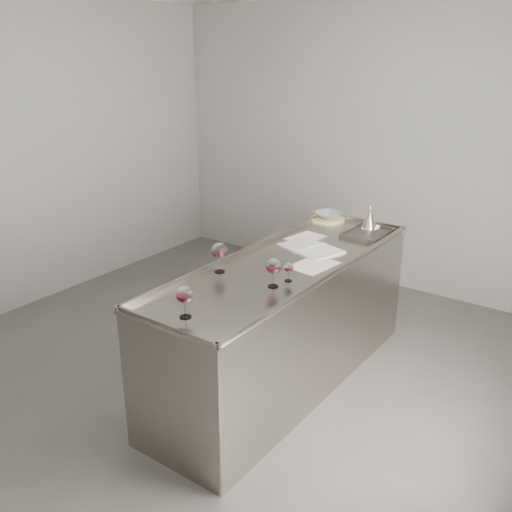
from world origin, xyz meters
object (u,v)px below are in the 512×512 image
Objects in this scene: wine_glass_left at (219,251)px; wine_funnel at (369,221)px; notebook at (311,248)px; wine_glass_small at (289,268)px; wine_glass_middle at (184,295)px; ceramic_bowl at (328,215)px; wine_glass_right at (273,267)px; counter at (285,324)px.

wine_glass_left is 1.52m from wine_funnel.
wine_glass_small is at bearing -55.03° from notebook.
wine_funnel is (0.39, 1.47, -0.08)m from wine_glass_left.
ceramic_bowl is (-0.28, 2.11, -0.09)m from wine_glass_middle.
ceramic_bowl is (-0.43, 1.47, -0.09)m from wine_glass_right.
wine_funnel is at bearing 91.60° from wine_glass_right.
wine_glass_small is (0.46, 0.14, -0.06)m from wine_glass_left.
wine_glass_small is at bearing -71.02° from ceramic_bowl.
wine_glass_right reaches higher than wine_glass_small.
notebook is at bearing 70.60° from wine_glass_left.
ceramic_bowl is (0.00, 1.47, -0.10)m from wine_glass_left.
wine_glass_left is at bearing 113.48° from wine_glass_middle.
wine_glass_middle is 1.39m from notebook.
wine_funnel reaches higher than wine_glass_right.
wine_glass_middle is (0.00, -1.03, 0.60)m from counter.
wine_funnel reaches higher than ceramic_bowl.
wine_glass_right is 1.47m from wine_funnel.
counter is 0.73m from wine_glass_right.
wine_glass_middle is 0.80m from wine_glass_small.
wine_glass_small is (0.03, 0.13, -0.05)m from wine_glass_right.
wine_glass_left is 1.08× the size of wine_glass_right.
wine_glass_left reaches higher than ceramic_bowl.
ceramic_bowl is at bearing 104.31° from counter.
wine_glass_left is at bearing -92.31° from notebook.
wine_glass_middle is 0.38× the size of notebook.
wine_funnel is at bearing 92.99° from wine_glass_small.
wine_glass_small is 0.59× the size of ceramic_bowl.
wine_glass_small reaches higher than notebook.
wine_glass_small is 0.61× the size of wine_funnel.
wine_glass_right is 0.38× the size of notebook.
wine_funnel is (0.39, 0.00, 0.02)m from ceramic_bowl.
wine_glass_small is at bearing 16.68° from wine_glass_left.
wine_glass_middle is at bearing -93.08° from wine_funnel.
wine_glass_middle reaches higher than notebook.
wine_glass_middle is 2.13m from ceramic_bowl.
ceramic_bowl reaches higher than counter.
wine_glass_small is 0.25× the size of notebook.
counter is at bearing 125.80° from wine_glass_small.
wine_glass_left is 0.97× the size of ceramic_bowl.
wine_glass_small is (0.18, 0.77, -0.05)m from wine_glass_middle.
counter is at bearing -96.02° from wine_funnel.
wine_glass_left is 1.01× the size of wine_funnel.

